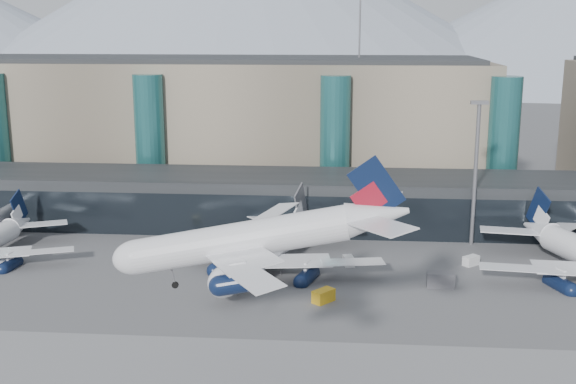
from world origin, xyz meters
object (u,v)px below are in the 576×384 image
object	(u,v)px
hero_jet	(270,228)
veh_d	(471,261)
veh_c	(441,280)
veh_b	(177,246)
veh_h	(324,296)
veh_g	(349,261)
lightmast_mid	(476,165)
veh_a	(4,262)
jet_parked_mid	(272,239)

from	to	relation	value
hero_jet	veh_d	world-z (taller)	hero_jet
veh_c	veh_d	size ratio (longest dim) A/B	1.50
veh_b	veh_h	xyz separation A→B (m)	(26.30, -22.02, 0.16)
veh_g	veh_c	bearing A→B (deg)	43.80
veh_b	lightmast_mid	bearing A→B (deg)	-70.09
veh_h	veh_d	bearing A→B (deg)	-11.99
hero_jet	veh_b	size ratio (longest dim) A/B	12.48
hero_jet	veh_d	xyz separation A→B (m)	(28.16, 44.61, -17.58)
hero_jet	veh_a	size ratio (longest dim) A/B	11.24
lightmast_mid	jet_parked_mid	size ratio (longest dim) A/B	0.65
veh_b	veh_g	bearing A→B (deg)	-89.43
veh_g	lightmast_mid	bearing A→B (deg)	108.18
lightmast_mid	hero_jet	xyz separation A→B (m)	(-30.13, -56.35, 3.93)
hero_jet	veh_b	bearing A→B (deg)	112.15
veh_a	veh_b	bearing A→B (deg)	-8.90
lightmast_mid	veh_c	bearing A→B (deg)	-110.21
lightmast_mid	jet_parked_mid	world-z (taller)	lightmast_mid
veh_g	veh_h	bearing A→B (deg)	-25.72
veh_b	veh_g	size ratio (longest dim) A/B	0.99
veh_c	veh_d	distance (m)	12.22
veh_d	veh_g	world-z (taller)	veh_d
lightmast_mid	veh_g	size ratio (longest dim) A/B	9.93
veh_d	veh_h	xyz separation A→B (m)	(-23.46, -17.94, 0.12)
veh_h	jet_parked_mid	bearing A→B (deg)	72.36
jet_parked_mid	veh_d	size ratio (longest dim) A/B	14.47
veh_a	veh_h	distance (m)	53.15
veh_g	veh_a	bearing A→B (deg)	-97.84
veh_d	veh_b	bearing A→B (deg)	134.11
veh_d	veh_g	distance (m)	19.97
veh_g	veh_h	xyz separation A→B (m)	(-3.56, -16.25, 0.15)
lightmast_mid	veh_d	xyz separation A→B (m)	(-1.98, -11.73, -13.64)
jet_parked_mid	veh_a	bearing A→B (deg)	110.69
veh_c	veh_g	bearing A→B (deg)	149.95
hero_jet	veh_c	xyz separation A→B (m)	(21.94, 34.10, -17.23)
veh_a	lightmast_mid	bearing A→B (deg)	-18.67
lightmast_mid	veh_a	bearing A→B (deg)	-166.37
veh_b	veh_c	world-z (taller)	veh_c
veh_a	veh_c	world-z (taller)	veh_c
jet_parked_mid	veh_a	world-z (taller)	jet_parked_mid
lightmast_mid	veh_h	bearing A→B (deg)	-130.60
hero_jet	veh_b	world-z (taller)	hero_jet
jet_parked_mid	veh_g	world-z (taller)	jet_parked_mid
veh_a	veh_b	xyz separation A→B (m)	(25.73, 11.13, -0.06)
lightmast_mid	veh_h	distance (m)	41.35
veh_d	veh_a	bearing A→B (deg)	144.14
hero_jet	lightmast_mid	bearing A→B (deg)	60.10
hero_jet	jet_parked_mid	world-z (taller)	hero_jet
jet_parked_mid	veh_c	world-z (taller)	jet_parked_mid
jet_parked_mid	veh_a	size ratio (longest dim) A/B	13.82
hero_jet	veh_c	size ratio (longest dim) A/B	7.87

